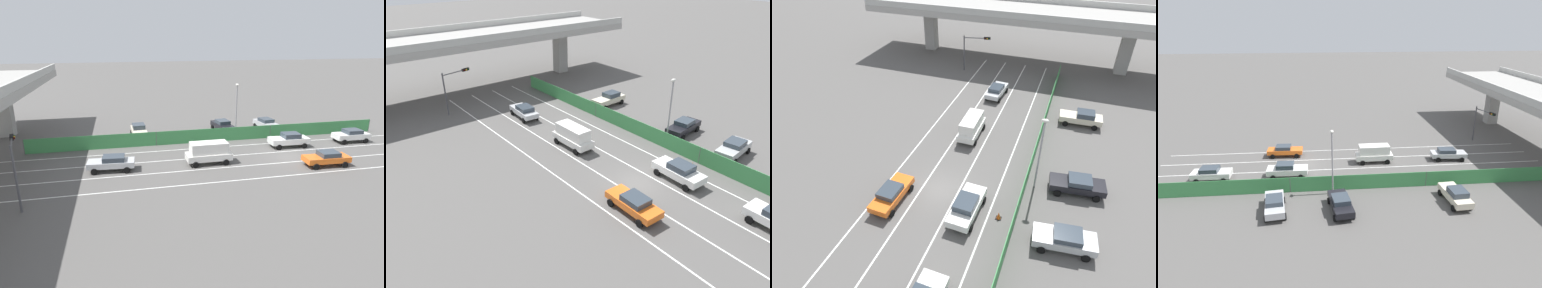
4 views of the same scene
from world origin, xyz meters
The scene contains 17 objects.
ground_plane centered at (0.00, 0.00, 0.00)m, with size 300.00×300.00×0.00m, color #565451.
lane_line_left_edge centered at (-4.83, 6.14, 0.00)m, with size 0.14×48.28×0.01m, color silver.
lane_line_mid_left centered at (-1.61, 6.14, 0.00)m, with size 0.14×48.28×0.01m, color silver.
lane_line_mid_right centered at (1.61, 6.14, 0.00)m, with size 0.14×48.28×0.01m, color silver.
lane_line_right_edge centered at (4.83, 6.14, 0.00)m, with size 0.14×48.28×0.01m, color silver.
green_fence centered at (7.01, 6.14, 0.85)m, with size 0.10×44.38×1.71m.
car_sedan_silver centered at (0.01, 18.67, 0.86)m, with size 2.26×4.62×1.52m.
car_van_white centered at (-0.14, 8.92, 1.28)m, with size 2.10×4.70×2.28m.
car_taxi_orange centered at (-3.28, -2.62, 0.85)m, with size 2.11×4.67×1.50m.
car_hatchback_white centered at (3.13, -1.86, 0.92)m, with size 2.19×4.70×1.69m.
car_sedan_white centered at (3.26, -10.36, 0.90)m, with size 2.10×4.37×1.60m.
parked_wagon_silver centered at (10.86, -2.45, 0.90)m, with size 4.71×2.44×1.59m.
parked_sedan_dark centered at (11.29, 3.80, 0.88)m, with size 4.88×2.48×1.58m.
parked_sedan_cream centered at (10.89, 15.32, 0.92)m, with size 4.74×2.20×1.70m.
traffic_light centered at (-5.53, 25.55, 3.78)m, with size 3.81×1.15×5.27m.
street_lamp centered at (7.74, 3.24, 4.29)m, with size 0.60×0.36×7.05m.
traffic_cone centered at (5.70, -1.46, 0.31)m, with size 0.47×0.47×0.67m.
Camera 4 is at (39.61, 1.88, 17.41)m, focal length 31.76 mm.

